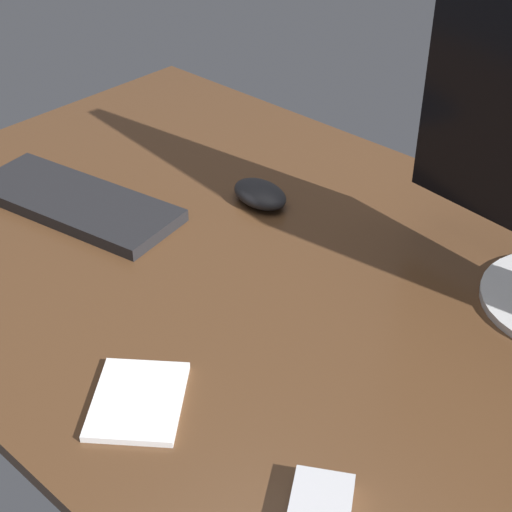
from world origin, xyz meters
TOP-DOWN VIEW (x-y plane):
  - desk at (0.00, 0.00)cm, footprint 140.00×84.00cm
  - keyboard at (-37.33, -7.59)cm, footprint 35.74×18.62cm
  - computer_mouse at (-17.22, 12.85)cm, footprint 10.58×7.53cm
  - notepad at (1.89, -28.21)cm, footprint 15.39×15.79cm

SIDE VIEW (x-z plane):
  - desk at x=0.00cm, z-range 0.00..2.00cm
  - notepad at x=1.89cm, z-range 2.00..2.82cm
  - keyboard at x=-37.33cm, z-range 2.00..3.90cm
  - computer_mouse at x=-17.22cm, z-range 2.00..5.23cm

